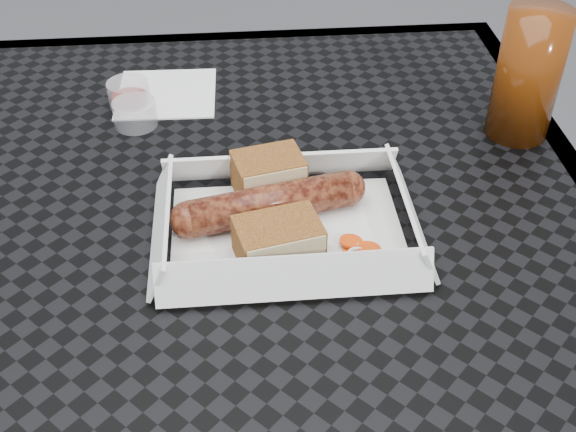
% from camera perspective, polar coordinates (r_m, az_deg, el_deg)
% --- Properties ---
extents(patio_table, '(0.80, 0.80, 0.74)m').
position_cam_1_polar(patio_table, '(0.78, -5.28, -3.54)').
color(patio_table, black).
rests_on(patio_table, ground).
extents(food_tray, '(0.22, 0.15, 0.00)m').
position_cam_1_polar(food_tray, '(0.69, -0.07, -1.26)').
color(food_tray, white).
rests_on(food_tray, patio_table).
extents(bratwurst, '(0.19, 0.07, 0.04)m').
position_cam_1_polar(bratwurst, '(0.69, -1.42, 0.99)').
color(bratwurst, brown).
rests_on(bratwurst, food_tray).
extents(bread_near, '(0.08, 0.06, 0.04)m').
position_cam_1_polar(bread_near, '(0.73, -1.54, 3.28)').
color(bread_near, brown).
rests_on(bread_near, food_tray).
extents(bread_far, '(0.08, 0.07, 0.04)m').
position_cam_1_polar(bread_far, '(0.65, -0.77, -1.96)').
color(bread_far, brown).
rests_on(bread_far, food_tray).
extents(veg_garnish, '(0.03, 0.03, 0.00)m').
position_cam_1_polar(veg_garnish, '(0.67, 5.48, -3.00)').
color(veg_garnish, '#E6410A').
rests_on(veg_garnish, food_tray).
extents(napkin, '(0.12, 0.12, 0.00)m').
position_cam_1_polar(napkin, '(0.92, -9.56, 9.52)').
color(napkin, white).
rests_on(napkin, patio_table).
extents(condiment_cup_sauce, '(0.05, 0.05, 0.03)m').
position_cam_1_polar(condiment_cup_sauce, '(0.90, -12.47, 9.43)').
color(condiment_cup_sauce, maroon).
rests_on(condiment_cup_sauce, patio_table).
extents(condiment_cup_empty, '(0.05, 0.05, 0.03)m').
position_cam_1_polar(condiment_cup_empty, '(0.86, -12.00, 7.93)').
color(condiment_cup_empty, silver).
rests_on(condiment_cup_empty, patio_table).
extents(drink_glass, '(0.07, 0.07, 0.15)m').
position_cam_1_polar(drink_glass, '(0.84, 18.44, 10.55)').
color(drink_glass, '#562307').
rests_on(drink_glass, patio_table).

